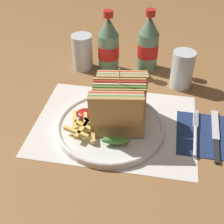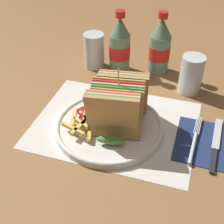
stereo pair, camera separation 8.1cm
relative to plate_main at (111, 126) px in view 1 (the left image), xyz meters
name	(u,v)px [view 1 (the left image)]	position (x,y,z in m)	size (l,w,h in m)	color
ground_plane	(114,130)	(0.01, 0.00, -0.01)	(4.00, 4.00, 0.00)	olive
placemat	(116,124)	(0.01, 0.02, -0.01)	(0.42, 0.32, 0.00)	silver
plate_main	(111,126)	(0.00, 0.00, 0.00)	(0.28, 0.28, 0.02)	white
club_sandwich	(119,104)	(0.02, 0.00, 0.07)	(0.14, 0.19, 0.17)	tan
fries_pile	(84,127)	(-0.06, -0.04, 0.02)	(0.10, 0.10, 0.02)	#E0B756
ketchup_blob	(86,114)	(-0.07, 0.01, 0.02)	(0.05, 0.04, 0.02)	maroon
napkin	(205,134)	(0.24, 0.02, -0.01)	(0.15, 0.17, 0.00)	navy
fork	(195,136)	(0.22, 0.00, 0.00)	(0.02, 0.18, 0.01)	silver
knife	(216,135)	(0.27, 0.02, 0.00)	(0.02, 0.20, 0.00)	black
coke_bottle_near	(109,46)	(-0.06, 0.29, 0.08)	(0.07, 0.07, 0.20)	slate
coke_bottle_far	(148,45)	(0.06, 0.33, 0.08)	(0.07, 0.07, 0.20)	slate
glass_near	(182,72)	(0.18, 0.24, 0.04)	(0.07, 0.07, 0.12)	silver
glass_far	(82,54)	(-0.15, 0.29, 0.04)	(0.07, 0.07, 0.12)	silver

